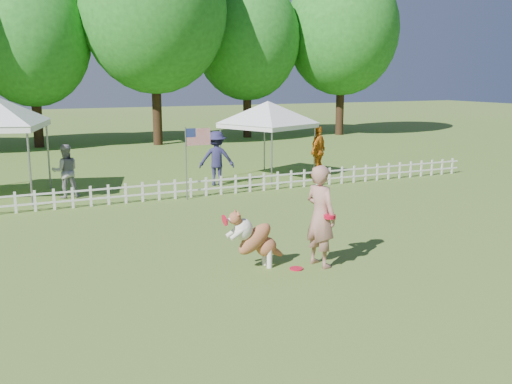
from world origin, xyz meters
The scene contains 14 objects.
ground centered at (0.00, 0.00, 0.00)m, with size 120.00×120.00×0.00m, color #436720.
picket_fence centered at (0.00, 7.00, 0.30)m, with size 22.00×0.08×0.60m, color white, non-canonical shape.
handler centered at (0.52, -0.23, 1.00)m, with size 0.73×0.48×2.01m, color #A57063.
dog centered at (-0.69, 0.15, 0.59)m, with size 1.15×0.38×1.19m, color brown, non-canonical shape.
frisbee_on_turf centered at (-0.01, -0.24, 0.01)m, with size 0.26×0.26×0.02m, color red.
canopy_tent_right centered at (3.93, 9.16, 1.37)m, with size 2.65×2.65×2.74m, color white, non-canonical shape.
flag_pole centered at (0.05, 6.77, 1.10)m, with size 0.84×0.09×2.19m, color gray, non-canonical shape.
spectator_a centered at (-3.23, 8.59, 0.82)m, with size 0.80×0.62×1.65m, color #949398.
spectator_b centered at (1.71, 8.59, 0.93)m, with size 1.20×0.69×1.85m, color #25234B.
spectator_c centered at (5.72, 8.59, 0.96)m, with size 1.12×0.47×1.91m, color orange.
tree_center_left centered at (-3.00, 22.50, 4.90)m, with size 6.00×6.00×9.80m, color #20651D, non-canonical shape.
tree_center_right centered at (3.00, 21.00, 6.30)m, with size 7.60×7.60×12.60m, color #20651D, non-canonical shape.
tree_right centered at (9.00, 22.50, 5.20)m, with size 6.20×6.20×10.40m, color #20651D, non-canonical shape.
tree_far_right centered at (15.00, 21.50, 5.70)m, with size 7.00×7.00×11.40m, color #20651D, non-canonical shape.
Camera 1 is at (-5.11, -9.48, 3.67)m, focal length 40.00 mm.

